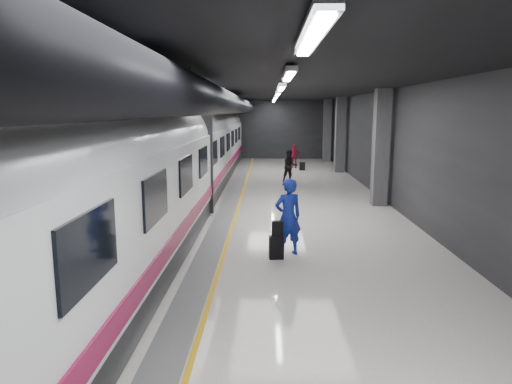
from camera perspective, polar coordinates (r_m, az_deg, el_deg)
ground at (r=16.17m, az=0.80°, el=-2.97°), size 40.00×40.00×0.00m
platform_hall at (r=16.71m, az=-0.13°, el=9.68°), size 10.02×40.02×4.51m
train at (r=16.19m, az=-10.78°, el=4.29°), size 3.05×38.00×4.05m
traveler_main at (r=11.64m, az=4.03°, el=-3.13°), size 0.85×0.71×1.99m
suitcase_main at (r=11.48m, az=2.55°, el=-6.93°), size 0.38×0.26×0.58m
shoulder_bag at (r=11.38m, az=2.69°, el=-4.57°), size 0.28×0.15×0.38m
traveler_far_a at (r=23.69m, az=4.26°, el=3.24°), size 0.98×0.86×1.69m
traveler_far_b at (r=29.99m, az=4.75°, el=4.53°), size 0.93×0.42×1.56m
suitcase_far at (r=28.78m, az=5.80°, el=3.23°), size 0.35×0.22×0.51m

